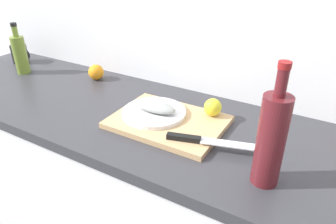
# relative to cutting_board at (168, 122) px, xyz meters

# --- Properties ---
(back_wall) EXTENTS (3.20, 0.05, 2.50)m
(back_wall) POSITION_rel_cutting_board_xyz_m (-0.23, 0.33, 0.34)
(back_wall) COLOR white
(back_wall) RESTS_ON ground_plane
(kitchen_counter) EXTENTS (2.00, 0.60, 0.90)m
(kitchen_counter) POSITION_rel_cutting_board_xyz_m (-0.23, 0.01, -0.46)
(kitchen_counter) COLOR white
(kitchen_counter) RESTS_ON ground_plane
(cutting_board) EXTENTS (0.39, 0.29, 0.02)m
(cutting_board) POSITION_rel_cutting_board_xyz_m (0.00, 0.00, 0.00)
(cutting_board) COLOR tan
(cutting_board) RESTS_ON kitchen_counter
(white_plate) EXTENTS (0.23, 0.23, 0.01)m
(white_plate) POSITION_rel_cutting_board_xyz_m (-0.06, 0.01, 0.02)
(white_plate) COLOR white
(white_plate) RESTS_ON cutting_board
(fish_fillet) EXTENTS (0.18, 0.07, 0.04)m
(fish_fillet) POSITION_rel_cutting_board_xyz_m (-0.06, 0.01, 0.04)
(fish_fillet) COLOR #999E99
(fish_fillet) RESTS_ON white_plate
(chef_knife) EXTENTS (0.29, 0.11, 0.02)m
(chef_knife) POSITION_rel_cutting_board_xyz_m (0.16, -0.08, 0.02)
(chef_knife) COLOR silver
(chef_knife) RESTS_ON cutting_board
(lemon_0) EXTENTS (0.06, 0.06, 0.06)m
(lemon_0) POSITION_rel_cutting_board_xyz_m (0.12, 0.11, 0.04)
(lemon_0) COLOR yellow
(lemon_0) RESTS_ON cutting_board
(olive_oil_bottle) EXTENTS (0.06, 0.06, 0.25)m
(olive_oil_bottle) POSITION_rel_cutting_board_xyz_m (-0.88, 0.08, 0.09)
(olive_oil_bottle) COLOR olive
(olive_oil_bottle) RESTS_ON kitchen_counter
(wine_bottle) EXTENTS (0.07, 0.07, 0.34)m
(wine_bottle) POSITION_rel_cutting_board_xyz_m (0.38, -0.13, 0.13)
(wine_bottle) COLOR #59191E
(wine_bottle) RESTS_ON kitchen_counter
(coffee_mug_0) EXTENTS (0.12, 0.08, 0.10)m
(coffee_mug_0) POSITION_rel_cutting_board_xyz_m (-1.03, 0.17, 0.04)
(coffee_mug_0) COLOR black
(coffee_mug_0) RESTS_ON kitchen_counter
(orange_0) EXTENTS (0.07, 0.07, 0.07)m
(orange_0) POSITION_rel_cutting_board_xyz_m (-0.51, 0.20, 0.03)
(orange_0) COLOR orange
(orange_0) RESTS_ON kitchen_counter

